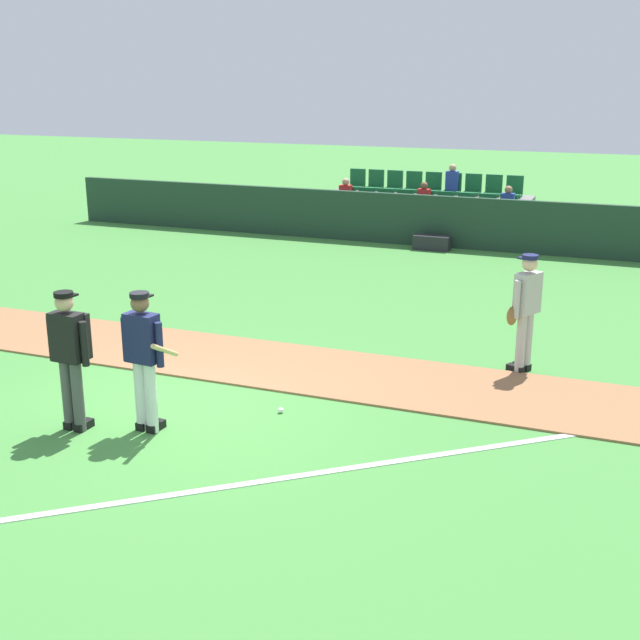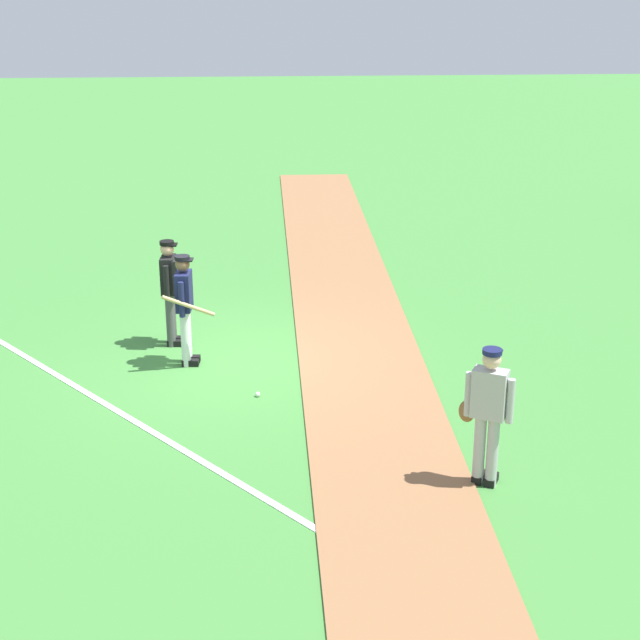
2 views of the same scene
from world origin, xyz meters
TOP-DOWN VIEW (x-y plane):
  - ground_plane at (0.00, 0.00)m, footprint 80.00×80.00m
  - infield_dirt_path at (0.00, 2.04)m, footprint 28.00×1.96m
  - foul_line_chalk at (3.00, -0.50)m, footprint 9.33×7.70m
  - batter_navy_jersey at (0.05, -0.68)m, footprint 0.67×0.79m
  - umpire_home_plate at (-0.81, -0.97)m, footprint 0.59×0.32m
  - runner_grey_jersey at (4.00, 3.13)m, footprint 0.46×0.60m
  - baseball at (1.34, 0.41)m, footprint 0.07×0.07m

SIDE VIEW (x-z plane):
  - ground_plane at x=0.00m, z-range 0.00..0.00m
  - foul_line_chalk at x=3.00m, z-range 0.00..0.01m
  - infield_dirt_path at x=0.00m, z-range 0.00..0.03m
  - baseball at x=1.34m, z-range 0.00..0.07m
  - runner_grey_jersey at x=4.00m, z-range 0.08..1.84m
  - batter_navy_jersey at x=0.05m, z-range 0.09..1.85m
  - umpire_home_plate at x=-0.81m, z-range 0.12..1.88m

